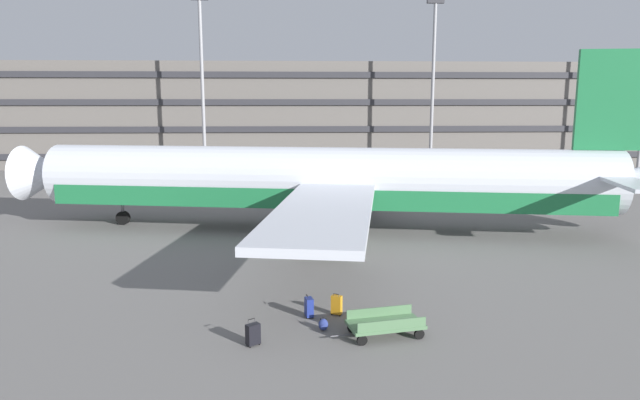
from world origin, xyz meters
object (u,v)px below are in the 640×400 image
(airliner, at_px, (331,181))
(suitcase_navy, at_px, (337,305))
(backpack_upright, at_px, (356,322))
(suitcase_orange, at_px, (253,334))
(baggage_cart, at_px, (385,324))
(backpack_laid_flat, at_px, (323,325))
(suitcase_red, at_px, (309,307))

(airliner, xyz_separation_m, suitcase_navy, (-0.69, -14.38, -2.75))
(backpack_upright, bearing_deg, suitcase_orange, -159.75)
(baggage_cart, bearing_deg, suitcase_orange, -172.70)
(backpack_laid_flat, distance_m, backpack_upright, 1.23)
(suitcase_red, xyz_separation_m, backpack_laid_flat, (0.48, -1.28, -0.20))
(suitcase_red, bearing_deg, backpack_upright, -32.65)
(backpack_laid_flat, bearing_deg, suitcase_navy, 67.97)
(airliner, relative_size, suitcase_red, 46.85)
(airliner, distance_m, backpack_upright, 15.91)
(suitcase_navy, height_order, backpack_upright, suitcase_navy)
(backpack_upright, bearing_deg, backpack_laid_flat, -171.04)
(airliner, bearing_deg, suitcase_orange, -102.33)
(airliner, relative_size, backpack_laid_flat, 85.92)
(suitcase_navy, distance_m, backpack_laid_flat, 1.58)
(airliner, height_order, backpack_laid_flat, airliner)
(suitcase_red, bearing_deg, airliner, 83.11)
(airliner, bearing_deg, suitcase_red, -96.89)
(suitcase_navy, distance_m, backpack_upright, 1.42)
(suitcase_orange, distance_m, backpack_upright, 3.89)
(baggage_cart, bearing_deg, airliner, 93.03)
(backpack_laid_flat, bearing_deg, backpack_upright, 8.96)
(airliner, height_order, baggage_cart, airliner)
(suitcase_navy, bearing_deg, baggage_cart, -52.27)
(suitcase_orange, bearing_deg, suitcase_navy, 40.76)
(suitcase_red, relative_size, backpack_laid_flat, 1.83)
(suitcase_orange, bearing_deg, baggage_cart, 7.30)
(airliner, distance_m, suitcase_navy, 14.65)
(airliner, bearing_deg, baggage_cart, -86.97)
(airliner, xyz_separation_m, backpack_laid_flat, (-1.28, -15.83, -2.95))
(suitcase_navy, bearing_deg, suitcase_red, -170.87)
(suitcase_red, xyz_separation_m, suitcase_orange, (-1.95, -2.43, -0.00))
(suitcase_orange, relative_size, backpack_upright, 1.73)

